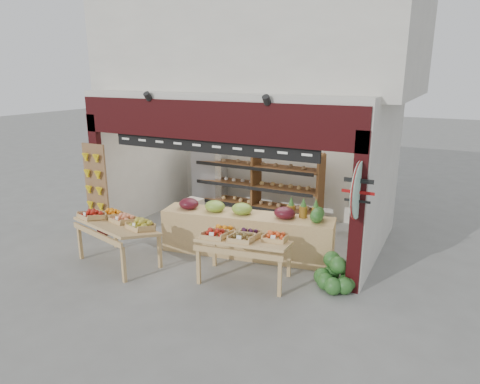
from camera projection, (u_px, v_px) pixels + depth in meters
name	position (u px, v px, depth m)	size (l,w,h in m)	color
ground	(235.00, 240.00, 9.16)	(60.00, 60.00, 0.00)	slate
shop_structure	(268.00, 52.00, 9.49)	(6.36, 5.12, 5.40)	silver
banana_board	(95.00, 188.00, 9.07)	(0.60, 0.15, 1.80)	brown
gift_sign	(358.00, 190.00, 6.49)	(0.04, 0.93, 0.92)	silver
back_shelving	(256.00, 169.00, 10.24)	(3.25, 0.53, 1.99)	brown
refrigerator	(211.00, 175.00, 11.05)	(0.72, 0.72, 1.86)	silver
cardboard_stack	(202.00, 217.00, 9.90)	(0.98, 0.72, 0.66)	silver
mid_counter	(246.00, 233.00, 8.34)	(3.41, 1.22, 1.06)	#DAB76F
display_table_left	(117.00, 223.00, 7.99)	(1.74, 1.24, 1.01)	#DAB76F
display_table_right	(242.00, 238.00, 7.26)	(1.64, 1.09, 0.98)	#DAB76F
watermelon_pile	(336.00, 276.00, 7.11)	(0.76, 0.72, 0.55)	#194C19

